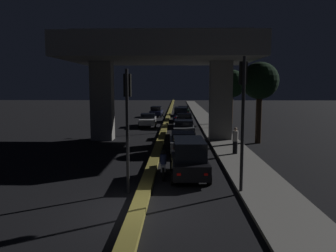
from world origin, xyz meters
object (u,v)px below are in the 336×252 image
object	(u,v)px
traffic_light_right_of_median	(243,102)
car_white_lead_oncoming	(148,120)
car_grey_third	(184,128)
car_grey_fourth	(184,120)
motorcycle_white_filtering_near	(163,166)
car_dark_blue_fifth	(181,114)
street_lamp	(208,87)
pedestrian_on_sidewalk	(235,141)
traffic_light_left_of_median	(127,109)
car_black_lead	(189,158)
car_silver_second	(183,142)
car_dark_blue_second_oncoming	(156,111)
car_dark_green_sixth	(183,111)

from	to	relation	value
traffic_light_right_of_median	car_white_lead_oncoming	xyz separation A→B (m)	(-6.13, 23.72, -3.14)
car_grey_third	car_grey_fourth	world-z (taller)	car_grey_third
traffic_light_right_of_median	motorcycle_white_filtering_near	xyz separation A→B (m)	(-3.42, 2.39, -3.30)
car_grey_fourth	car_dark_blue_fifth	size ratio (longest dim) A/B	1.00
street_lamp	pedestrian_on_sidewalk	size ratio (longest dim) A/B	4.42
traffic_light_left_of_median	traffic_light_right_of_median	xyz separation A→B (m)	(4.81, -0.00, 0.32)
traffic_light_right_of_median	car_white_lead_oncoming	world-z (taller)	traffic_light_right_of_median
traffic_light_left_of_median	car_black_lead	world-z (taller)	traffic_light_left_of_median
car_dark_blue_fifth	car_grey_fourth	bearing A→B (deg)	-176.13
motorcycle_white_filtering_near	pedestrian_on_sidewalk	world-z (taller)	pedestrian_on_sidewalk
street_lamp	car_grey_third	bearing A→B (deg)	-114.21
traffic_light_right_of_median	traffic_light_left_of_median	bearing A→B (deg)	179.94
car_silver_second	car_grey_fourth	size ratio (longest dim) A/B	0.91
car_dark_blue_fifth	pedestrian_on_sidewalk	size ratio (longest dim) A/B	2.66
car_black_lead	car_white_lead_oncoming	distance (m)	21.59
car_grey_fourth	car_dark_blue_second_oncoming	xyz separation A→B (m)	(-4.02, 12.56, 0.03)
car_black_lead	car_dark_green_sixth	world-z (taller)	car_black_lead
car_black_lead	traffic_light_right_of_median	bearing A→B (deg)	-142.13
traffic_light_right_of_median	motorcycle_white_filtering_near	bearing A→B (deg)	144.98
car_dark_blue_second_oncoming	car_silver_second	bearing A→B (deg)	10.06
car_white_lead_oncoming	car_grey_fourth	bearing A→B (deg)	88.26
traffic_light_right_of_median	car_grey_third	world-z (taller)	traffic_light_right_of_median
car_black_lead	pedestrian_on_sidewalk	size ratio (longest dim) A/B	2.34
car_dark_green_sixth	car_grey_third	bearing A→B (deg)	176.96
car_black_lead	car_grey_fourth	size ratio (longest dim) A/B	0.88
car_silver_second	car_white_lead_oncoming	size ratio (longest dim) A/B	0.88
car_dark_blue_second_oncoming	car_grey_third	bearing A→B (deg)	13.02
car_dark_green_sixth	car_grey_fourth	bearing A→B (deg)	177.40
car_silver_second	car_grey_third	bearing A→B (deg)	-3.36
car_silver_second	car_white_lead_oncoming	world-z (taller)	car_white_lead_oncoming
traffic_light_left_of_median	car_silver_second	size ratio (longest dim) A/B	1.24
street_lamp	car_black_lead	distance (m)	19.59
motorcycle_white_filtering_near	car_black_lead	bearing A→B (deg)	-87.03
car_dark_blue_fifth	car_white_lead_oncoming	world-z (taller)	car_dark_blue_fifth
motorcycle_white_filtering_near	car_silver_second	bearing A→B (deg)	-11.64
car_dark_green_sixth	motorcycle_white_filtering_near	bearing A→B (deg)	175.22
traffic_light_right_of_median	car_dark_blue_second_oncoming	size ratio (longest dim) A/B	1.37
car_black_lead	car_silver_second	size ratio (longest dim) A/B	0.96
car_dark_blue_fifth	car_dark_green_sixth	xyz separation A→B (m)	(0.44, 8.35, -0.19)
car_black_lead	motorcycle_white_filtering_near	bearing A→B (deg)	92.87
traffic_light_left_of_median	car_dark_green_sixth	distance (m)	38.16
car_dark_green_sixth	traffic_light_left_of_median	bearing A→B (deg)	173.28
car_dark_blue_second_oncoming	pedestrian_on_sidewalk	size ratio (longest dim) A/B	2.42
car_silver_second	car_grey_fourth	distance (m)	14.99
traffic_light_left_of_median	car_silver_second	bearing A→B (deg)	74.36
street_lamp	car_dark_blue_second_oncoming	distance (m)	16.52
car_grey_third	car_white_lead_oncoming	world-z (taller)	car_grey_third
car_dark_green_sixth	motorcycle_white_filtering_near	xyz separation A→B (m)	(-1.55, -35.55, -0.18)
pedestrian_on_sidewalk	car_white_lead_oncoming	bearing A→B (deg)	114.31
traffic_light_left_of_median	car_grey_fourth	distance (m)	24.11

